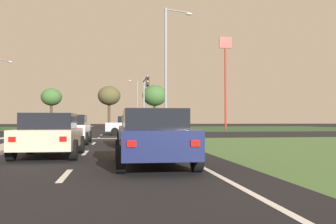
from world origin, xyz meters
The scene contains 27 objects.
ground_plane centered at (0.00, 30.00, 0.00)m, with size 200.00×200.00×0.00m, color black.
grass_verge_far_right centered at (25.50, 54.50, 0.00)m, with size 35.00×35.00×0.01m, color #2D4C28.
median_island_far centered at (0.00, 55.00, 0.07)m, with size 1.20×36.00×0.14m, color gray.
lane_dash_near centered at (3.50, 5.66, 0.01)m, with size 0.14×2.00×0.01m, color silver.
lane_dash_second centered at (3.50, 11.66, 0.01)m, with size 0.14×2.00×0.01m, color silver.
lane_dash_third centered at (3.50, 17.66, 0.01)m, with size 0.14×2.00×0.01m, color silver.
lane_dash_fourth centered at (3.50, 23.66, 0.01)m, with size 0.14×2.00×0.01m, color silver.
lane_dash_fifth centered at (3.50, 29.66, 0.01)m, with size 0.14×2.00×0.01m, color silver.
edge_line_right centered at (6.85, 12.00, 0.01)m, with size 0.14×24.00×0.01m, color silver.
stop_bar_near centered at (3.80, 23.00, 0.01)m, with size 6.40×0.50×0.01m, color silver.
crosswalk_bar_fourth centered at (-2.95, 24.80, 0.01)m, with size 0.70×2.80×0.01m, color silver.
crosswalk_bar_fifth centered at (-1.80, 24.80, 0.01)m, with size 0.70×2.80×0.01m, color silver.
car_white_second centered at (2.30, 17.81, 0.77)m, with size 1.99×4.23×1.51m.
car_teal_third centered at (-2.39, 43.50, 0.82)m, with size 2.07×4.48×1.60m.
car_black_fourth centered at (-2.41, 55.87, 0.77)m, with size 1.99×4.48×1.50m.
car_navy_fifth centered at (5.62, 7.26, 0.78)m, with size 2.02×4.53×1.52m.
car_silver_sixth centered at (5.96, 29.15, 0.79)m, with size 4.31×1.96×1.55m.
car_red_seventh centered at (5.72, 15.08, 0.75)m, with size 2.00×4.34×1.46m.
car_beige_eighth centered at (2.43, 10.28, 0.75)m, with size 2.06×4.21×1.46m.
traffic_signal_far_right centered at (7.60, 34.84, 3.84)m, with size 0.32×4.83×5.55m.
street_lamp_second centered at (8.70, 26.42, 5.54)m, with size 2.36×0.94×9.96m.
street_lamp_fourth centered at (8.36, 63.25, 4.59)m, with size 1.75×1.95×8.09m.
pedestrian_at_median centered at (-0.24, 40.90, 1.21)m, with size 0.34×0.34×1.76m.
fastfood_pole_sign centered at (20.52, 50.86, 9.56)m, with size 1.80×0.40×13.30m.
treeline_third centered at (-5.59, 61.52, 4.96)m, with size 3.35×3.35×6.45m.
treeline_fourth centered at (3.71, 61.34, 5.25)m, with size 3.74×3.74×6.90m.
treeline_fifth centered at (11.38, 62.07, 5.40)m, with size 4.19×4.19×7.22m.
Camera 1 is at (4.58, -3.11, 1.23)m, focal length 41.18 mm.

